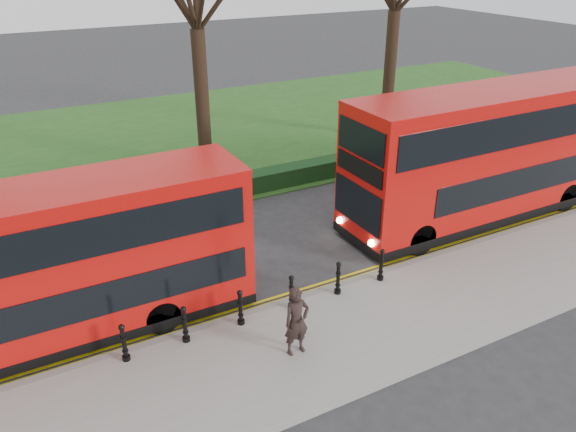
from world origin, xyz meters
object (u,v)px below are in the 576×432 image
bollard_row (266,300)px  pedestrian (297,321)px  bus_lead (42,270)px  bus_rear (495,153)px

bollard_row → pedestrian: bearing=-90.3°
bollard_row → bus_lead: bus_lead is taller
bus_lead → pedestrian: size_ratio=5.69×
bus_lead → pedestrian: (5.18, -3.60, -1.03)m
bollard_row → pedestrian: size_ratio=4.25×
bus_lead → bus_rear: bearing=0.7°
bus_lead → bus_rear: size_ratio=0.87×
bus_rear → bollard_row: bearing=-168.6°
bus_lead → bus_rear: 15.54m
bollard_row → bus_rear: bearing=11.4°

